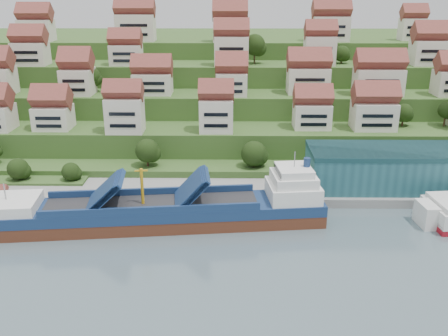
{
  "coord_description": "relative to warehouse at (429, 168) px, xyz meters",
  "views": [
    {
      "loc": [
        2.02,
        -101.23,
        49.85
      ],
      "look_at": [
        0.59,
        14.0,
        8.0
      ],
      "focal_mm": 40.0,
      "sensor_mm": 36.0,
      "label": 1
    }
  ],
  "objects": [
    {
      "name": "hillside_trees",
      "position": [
        -59.47,
        27.96,
        9.62
      ],
      "size": [
        142.47,
        62.43,
        32.38
      ],
      "color": "#203712",
      "rests_on": "ground"
    },
    {
      "name": "quay",
      "position": [
        -32.0,
        -2.0,
        -6.1
      ],
      "size": [
        180.0,
        14.0,
        2.2
      ],
      "primitive_type": "cube",
      "color": "gray",
      "rests_on": "ground"
    },
    {
      "name": "cargo_ship",
      "position": [
        -63.24,
        -17.95,
        -4.11
      ],
      "size": [
        73.04,
        19.02,
        15.95
      ],
      "rotation": [
        0.0,
        0.0,
        0.11
      ],
      "color": "#582C1A",
      "rests_on": "ground"
    },
    {
      "name": "warehouse",
      "position": [
        0.0,
        0.0,
        0.0
      ],
      "size": [
        60.0,
        15.0,
        10.0
      ],
      "primitive_type": "cube",
      "color": "#255D67",
      "rests_on": "quay"
    },
    {
      "name": "hillside",
      "position": [
        -52.0,
        86.55,
        3.46
      ],
      "size": [
        260.0,
        128.0,
        31.0
      ],
      "color": "#2D4C1E",
      "rests_on": "ground"
    },
    {
      "name": "ground",
      "position": [
        -52.0,
        -17.0,
        -7.2
      ],
      "size": [
        300.0,
        300.0,
        0.0
      ],
      "primitive_type": "plane",
      "color": "slate",
      "rests_on": "ground"
    },
    {
      "name": "flagpole",
      "position": [
        -33.89,
        -7.0,
        -0.32
      ],
      "size": [
        1.28,
        0.16,
        8.0
      ],
      "color": "gray",
      "rests_on": "quay"
    },
    {
      "name": "hillside_village",
      "position": [
        -49.91,
        44.07,
        17.31
      ],
      "size": [
        159.77,
        64.46,
        29.54
      ],
      "color": "silver",
      "rests_on": "ground"
    }
  ]
}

